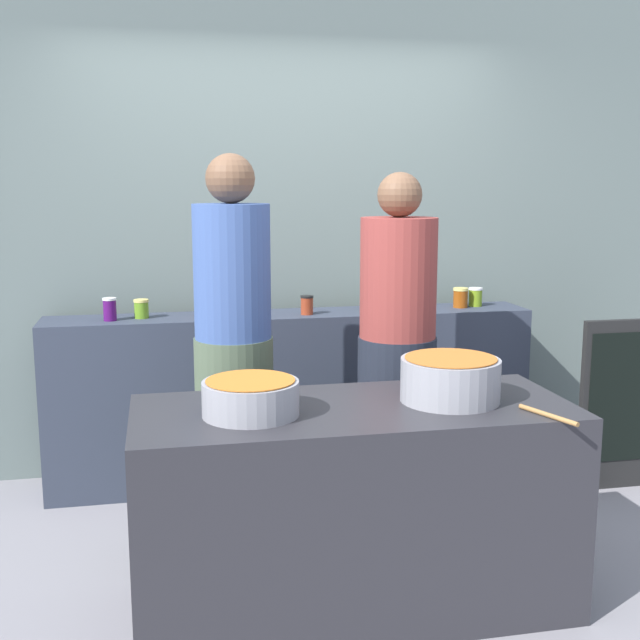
{
  "coord_description": "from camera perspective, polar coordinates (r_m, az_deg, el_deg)",
  "views": [
    {
      "loc": [
        -0.72,
        -3.14,
        1.67
      ],
      "look_at": [
        0.0,
        0.35,
        1.05
      ],
      "focal_mm": 44.06,
      "sensor_mm": 36.0,
      "label": 1
    }
  ],
  "objects": [
    {
      "name": "display_shelf",
      "position": [
        4.46,
        -1.97,
        -5.6
      ],
      "size": [
        2.7,
        0.36,
        0.96
      ],
      "primitive_type": "cube",
      "color": "#303646",
      "rests_on": "ground"
    },
    {
      "name": "ground",
      "position": [
        3.63,
        1.18,
        -17.53
      ],
      "size": [
        12.0,
        12.0,
        0.0
      ],
      "primitive_type": "plane",
      "color": "gray"
    },
    {
      "name": "wooden_spoon",
      "position": [
        3.02,
        16.23,
        -6.64
      ],
      "size": [
        0.11,
        0.27,
        0.02
      ],
      "primitive_type": "cylinder",
      "rotation": [
        1.57,
        0.0,
        3.48
      ],
      "color": "#9E703D",
      "rests_on": "prep_table"
    },
    {
      "name": "prep_table",
      "position": [
        3.19,
        2.44,
        -13.38
      ],
      "size": [
        1.7,
        0.7,
        0.82
      ],
      "primitive_type": "cube",
      "color": "#29292E",
      "rests_on": "ground"
    },
    {
      "name": "preserve_jar_4",
      "position": [
        4.31,
        -0.95,
        1.1
      ],
      "size": [
        0.07,
        0.07,
        0.1
      ],
      "color": "maroon",
      "rests_on": "display_shelf"
    },
    {
      "name": "preserve_jar_6",
      "position": [
        4.63,
        10.17,
        1.62
      ],
      "size": [
        0.09,
        0.09,
        0.11
      ],
      "color": "#853C0E",
      "rests_on": "display_shelf"
    },
    {
      "name": "preserve_jar_5",
      "position": [
        4.48,
        3.67,
        1.47
      ],
      "size": [
        0.09,
        0.09,
        0.11
      ],
      "color": "olive",
      "rests_on": "display_shelf"
    },
    {
      "name": "cook_in_cap",
      "position": [
        3.85,
        5.6,
        -3.55
      ],
      "size": [
        0.38,
        0.38,
        1.73
      ],
      "color": "#1E232F",
      "rests_on": "ground"
    },
    {
      "name": "storefront_wall",
      "position": [
        4.65,
        -2.78,
        7.77
      ],
      "size": [
        4.8,
        0.12,
        3.0
      ],
      "primitive_type": "cube",
      "color": "slate",
      "rests_on": "ground"
    },
    {
      "name": "preserve_jar_0",
      "position": [
        4.26,
        -15.02,
        0.77
      ],
      "size": [
        0.07,
        0.07,
        0.12
      ],
      "color": "#470F59",
      "rests_on": "display_shelf"
    },
    {
      "name": "preserve_jar_2",
      "position": [
        4.33,
        -7.88,
        1.01
      ],
      "size": [
        0.09,
        0.09,
        0.1
      ],
      "color": "#AB320F",
      "rests_on": "display_shelf"
    },
    {
      "name": "cooking_pot_center",
      "position": [
        3.14,
        9.43,
        -4.28
      ],
      "size": [
        0.39,
        0.39,
        0.18
      ],
      "color": "gray",
      "rests_on": "prep_table"
    },
    {
      "name": "preserve_jar_7",
      "position": [
        4.69,
        11.22,
        1.66
      ],
      "size": [
        0.08,
        0.08,
        0.11
      ],
      "color": "olive",
      "rests_on": "display_shelf"
    },
    {
      "name": "chalkboard_sign",
      "position": [
        4.62,
        20.86,
        -5.72
      ],
      "size": [
        0.45,
        0.05,
        0.95
      ],
      "color": "black",
      "rests_on": "ground"
    },
    {
      "name": "cook_with_tongs",
      "position": [
        3.61,
        -6.27,
        -3.75
      ],
      "size": [
        0.36,
        0.36,
        1.8
      ],
      "color": "#4A5944",
      "rests_on": "ground"
    },
    {
      "name": "preserve_jar_1",
      "position": [
        4.3,
        -12.84,
        0.81
      ],
      "size": [
        0.08,
        0.08,
        0.1
      ],
      "color": "#5D8C20",
      "rests_on": "display_shelf"
    },
    {
      "name": "preserve_jar_3",
      "position": [
        4.26,
        -5.9,
        1.11
      ],
      "size": [
        0.08,
        0.08,
        0.13
      ],
      "color": "#591860",
      "rests_on": "display_shelf"
    },
    {
      "name": "cooking_pot_left",
      "position": [
        2.93,
        -5.06,
        -5.65
      ],
      "size": [
        0.36,
        0.36,
        0.14
      ],
      "color": "gray",
      "rests_on": "prep_table"
    }
  ]
}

